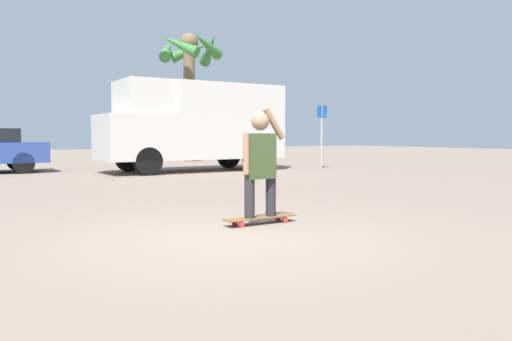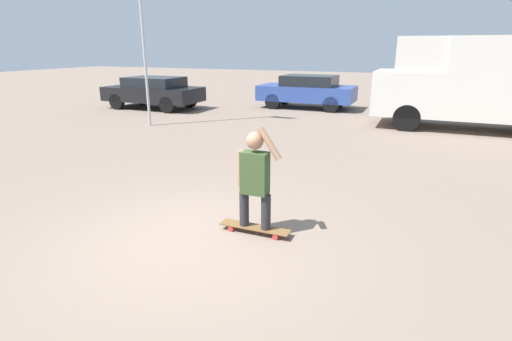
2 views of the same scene
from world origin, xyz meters
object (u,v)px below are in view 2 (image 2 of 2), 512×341
at_px(person_skateboarder, 255,175).
at_px(parked_car_blue, 307,91).
at_px(camper_van, 481,80).
at_px(skateboard, 255,228).
at_px(parked_car_black, 153,91).

height_order(person_skateboarder, parked_car_blue, person_skateboarder).
bearing_deg(camper_van, parked_car_blue, 157.41).
distance_m(skateboard, parked_car_black, 13.25).
bearing_deg(skateboard, camper_van, 69.43).
bearing_deg(parked_car_blue, person_skateboarder, -77.46).
distance_m(skateboard, parked_car_blue, 12.77).
height_order(person_skateboarder, parked_car_black, person_skateboarder).
relative_size(skateboard, person_skateboarder, 0.71).
bearing_deg(skateboard, parked_car_blue, 102.54).
xyz_separation_m(skateboard, camper_van, (3.67, 9.77, 1.54)).
bearing_deg(person_skateboarder, parked_car_black, 132.81).
distance_m(person_skateboarder, parked_car_blue, 12.75).
xyz_separation_m(person_skateboarder, parked_car_blue, (-2.77, 12.45, -0.13)).
distance_m(camper_van, parked_car_blue, 7.02).
height_order(skateboard, parked_car_blue, parked_car_blue).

